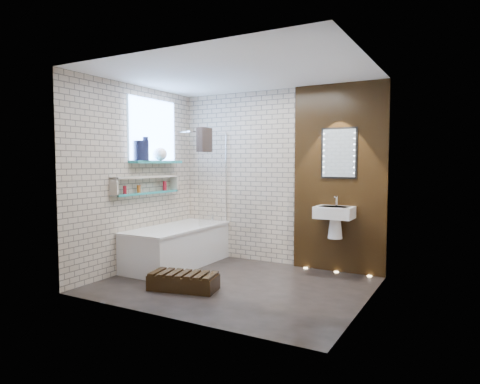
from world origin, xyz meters
The scene contains 15 objects.
ground centered at (0.00, 0.00, 0.00)m, with size 3.20×3.20×0.00m, color black.
room_shell centered at (0.00, 0.00, 1.30)m, with size 3.24×3.20×2.60m.
walnut_panel centered at (0.95, 1.27, 1.30)m, with size 1.30×0.06×2.60m, color black.
clerestory_window centered at (-1.57, 0.35, 1.90)m, with size 0.18×1.00×0.94m.
display_niche centered at (-1.53, 0.15, 1.20)m, with size 0.14×1.30×0.26m.
bathtub centered at (-1.22, 0.45, 0.29)m, with size 0.79×1.74×0.70m.
bath_screen centered at (-0.87, 0.89, 1.28)m, with size 0.01×0.78×1.40m, color white.
towel centered at (-0.87, 0.65, 1.85)m, with size 0.10×0.27×0.35m, color black.
shower_head centered at (-1.30, 0.95, 2.00)m, with size 0.18×0.18×0.02m, color silver.
washbasin centered at (0.95, 1.07, 0.79)m, with size 0.50×0.36×0.58m.
led_mirror centered at (0.95, 1.23, 1.65)m, with size 0.50×0.02×0.70m.
walnut_step centered at (-0.42, -0.48, 0.09)m, with size 0.81×0.36×0.18m, color black.
niche_bottles centered at (-1.53, 0.16, 1.16)m, with size 0.06×0.89×0.14m.
sill_vases centered at (-1.50, 0.17, 1.68)m, with size 0.20×0.61×0.33m.
floor_uplights centered at (0.95, 1.20, 0.01)m, with size 0.96×0.06×0.01m.
Camera 1 is at (2.58, -4.51, 1.52)m, focal length 31.72 mm.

